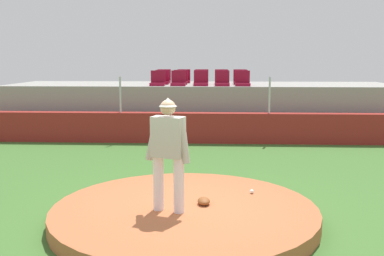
# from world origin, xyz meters

# --- Properties ---
(ground_plane) EXTENTS (60.00, 60.00, 0.00)m
(ground_plane) POSITION_xyz_m (0.00, 0.00, 0.00)
(ground_plane) COLOR #3B672A
(pitchers_mound) EXTENTS (4.24, 4.24, 0.24)m
(pitchers_mound) POSITION_xyz_m (0.00, 0.00, 0.12)
(pitchers_mound) COLOR #AD5F39
(pitchers_mound) RESTS_ON ground_plane
(pitcher) EXTENTS (0.73, 0.40, 1.76)m
(pitcher) POSITION_xyz_m (-0.23, -0.22, 1.26)
(pitcher) COLOR white
(pitcher) RESTS_ON pitchers_mound
(baseball) EXTENTS (0.07, 0.07, 0.07)m
(baseball) POSITION_xyz_m (1.13, 0.75, 0.28)
(baseball) COLOR white
(baseball) RESTS_ON pitchers_mound
(fielding_glove) EXTENTS (0.23, 0.32, 0.11)m
(fielding_glove) POSITION_xyz_m (0.30, 0.12, 0.29)
(fielding_glove) COLOR brown
(fielding_glove) RESTS_ON pitchers_mound
(brick_barrier) EXTENTS (15.47, 0.40, 0.93)m
(brick_barrier) POSITION_xyz_m (0.00, 6.84, 0.46)
(brick_barrier) COLOR maroon
(brick_barrier) RESTS_ON ground_plane
(fence_post_left) EXTENTS (0.06, 0.06, 1.11)m
(fence_post_left) POSITION_xyz_m (-2.44, 6.84, 1.48)
(fence_post_left) COLOR silver
(fence_post_left) RESTS_ON brick_barrier
(fence_post_right) EXTENTS (0.06, 0.06, 1.11)m
(fence_post_right) POSITION_xyz_m (2.14, 6.84, 1.48)
(fence_post_right) COLOR silver
(fence_post_right) RESTS_ON brick_barrier
(bleacher_platform) EXTENTS (13.46, 3.46, 1.69)m
(bleacher_platform) POSITION_xyz_m (0.00, 9.19, 0.85)
(bleacher_platform) COLOR gray
(bleacher_platform) RESTS_ON ground_plane
(stadium_chair_0) EXTENTS (0.48, 0.44, 0.50)m
(stadium_chair_0) POSITION_xyz_m (-1.42, 8.00, 1.85)
(stadium_chair_0) COLOR maroon
(stadium_chair_0) RESTS_ON bleacher_platform
(stadium_chair_1) EXTENTS (0.48, 0.44, 0.50)m
(stadium_chair_1) POSITION_xyz_m (-0.73, 7.99, 1.85)
(stadium_chair_1) COLOR maroon
(stadium_chair_1) RESTS_ON bleacher_platform
(stadium_chair_2) EXTENTS (0.48, 0.44, 0.50)m
(stadium_chair_2) POSITION_xyz_m (0.02, 8.02, 1.85)
(stadium_chair_2) COLOR maroon
(stadium_chair_2) RESTS_ON bleacher_platform
(stadium_chair_3) EXTENTS (0.48, 0.44, 0.50)m
(stadium_chair_3) POSITION_xyz_m (0.72, 7.96, 1.85)
(stadium_chair_3) COLOR maroon
(stadium_chair_3) RESTS_ON bleacher_platform
(stadium_chair_4) EXTENTS (0.48, 0.44, 0.50)m
(stadium_chair_4) POSITION_xyz_m (1.39, 7.98, 1.85)
(stadium_chair_4) COLOR maroon
(stadium_chair_4) RESTS_ON bleacher_platform
(stadium_chair_5) EXTENTS (0.48, 0.44, 0.50)m
(stadium_chair_5) POSITION_xyz_m (-1.37, 8.87, 1.85)
(stadium_chair_5) COLOR maroon
(stadium_chair_5) RESTS_ON bleacher_platform
(stadium_chair_6) EXTENTS (0.48, 0.44, 0.50)m
(stadium_chair_6) POSITION_xyz_m (-0.72, 8.87, 1.85)
(stadium_chair_6) COLOR maroon
(stadium_chair_6) RESTS_ON bleacher_platform
(stadium_chair_7) EXTENTS (0.48, 0.44, 0.50)m
(stadium_chair_7) POSITION_xyz_m (-0.01, 8.90, 1.85)
(stadium_chair_7) COLOR maroon
(stadium_chair_7) RESTS_ON bleacher_platform
(stadium_chair_8) EXTENTS (0.48, 0.44, 0.50)m
(stadium_chair_8) POSITION_xyz_m (0.72, 8.88, 1.85)
(stadium_chair_8) COLOR maroon
(stadium_chair_8) RESTS_ON bleacher_platform
(stadium_chair_9) EXTENTS (0.48, 0.44, 0.50)m
(stadium_chair_9) POSITION_xyz_m (1.39, 8.90, 1.85)
(stadium_chair_9) COLOR maroon
(stadium_chair_9) RESTS_ON bleacher_platform
(stadium_chair_10) EXTENTS (0.48, 0.44, 0.50)m
(stadium_chair_10) POSITION_xyz_m (-1.40, 9.77, 1.85)
(stadium_chair_10) COLOR maroon
(stadium_chair_10) RESTS_ON bleacher_platform
(stadium_chair_11) EXTENTS (0.48, 0.44, 0.50)m
(stadium_chair_11) POSITION_xyz_m (-0.67, 9.82, 1.85)
(stadium_chair_11) COLOR maroon
(stadium_chair_11) RESTS_ON bleacher_platform
(stadium_chair_12) EXTENTS (0.48, 0.44, 0.50)m
(stadium_chair_12) POSITION_xyz_m (0.00, 9.77, 1.85)
(stadium_chair_12) COLOR maroon
(stadium_chair_12) RESTS_ON bleacher_platform
(stadium_chair_13) EXTENTS (0.48, 0.44, 0.50)m
(stadium_chair_13) POSITION_xyz_m (0.73, 9.78, 1.85)
(stadium_chair_13) COLOR maroon
(stadium_chair_13) RESTS_ON bleacher_platform
(stadium_chair_14) EXTENTS (0.48, 0.44, 0.50)m
(stadium_chair_14) POSITION_xyz_m (1.41, 9.77, 1.85)
(stadium_chair_14) COLOR maroon
(stadium_chair_14) RESTS_ON bleacher_platform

